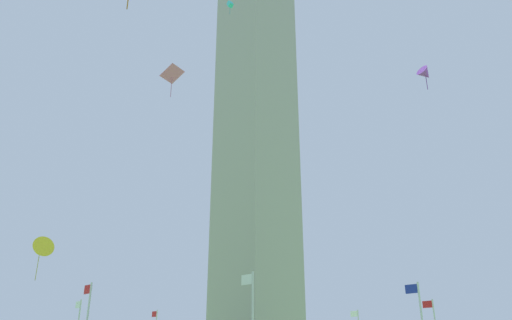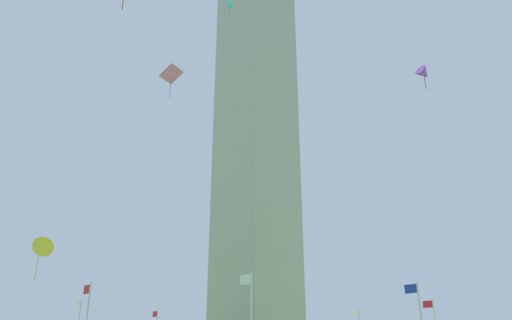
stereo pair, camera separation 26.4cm
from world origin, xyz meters
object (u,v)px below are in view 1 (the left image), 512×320
Objects in this scene: kite_pink_diamond at (172,74)px; kite_purple_delta at (425,74)px; obelisk_monument at (256,87)px; kite_cyan_box at (230,4)px; kite_yellow_delta at (40,250)px.

kite_purple_delta is (-17.16, -8.17, -4.07)m from kite_pink_diamond.
kite_cyan_box is (-5.30, 8.72, 3.43)m from obelisk_monument.
kite_pink_diamond is (-5.60, 14.94, -7.37)m from obelisk_monument.
obelisk_monument is 29.65m from kite_yellow_delta.
kite_cyan_box is at bearing -87.24° from kite_pink_diamond.
kite_pink_diamond is at bearing 92.76° from kite_cyan_box.
kite_pink_diamond reaches higher than kite_yellow_delta.
kite_pink_diamond reaches higher than kite_purple_delta.
kite_purple_delta is (-24.19, -13.68, 9.97)m from kite_yellow_delta.
kite_yellow_delta is 1.91× the size of kite_cyan_box.
kite_cyan_box is at bearing -119.80° from kite_yellow_delta.
kite_pink_diamond is (-7.02, -5.51, 14.04)m from kite_yellow_delta.
kite_cyan_box reaches higher than kite_pink_diamond.
kite_pink_diamond is at bearing 110.53° from obelisk_monument.
kite_cyan_box is (-6.72, -11.74, 24.84)m from kite_yellow_delta.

